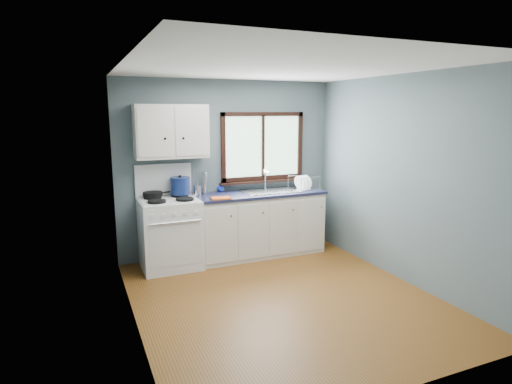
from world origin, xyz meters
name	(u,v)px	position (x,y,z in m)	size (l,w,h in m)	color
floor	(283,299)	(0.00, 0.00, -0.01)	(3.20, 3.60, 0.02)	brown
ceiling	(286,66)	(0.00, 0.00, 2.51)	(3.20, 3.60, 0.02)	white
wall_back	(228,168)	(0.00, 1.81, 1.25)	(3.20, 0.02, 2.50)	slate
wall_front	(405,231)	(0.00, -1.81, 1.25)	(3.20, 0.02, 2.50)	slate
wall_left	(129,200)	(-1.61, 0.00, 1.25)	(0.02, 3.60, 2.50)	slate
wall_right	(403,179)	(1.61, 0.00, 1.25)	(0.02, 3.60, 2.50)	slate
gas_range	(170,231)	(-0.95, 1.47, 0.49)	(0.76, 0.69, 1.36)	white
base_cabinets	(259,227)	(0.36, 1.49, 0.41)	(1.85, 0.60, 0.88)	silver
countertop	(259,194)	(0.36, 1.49, 0.90)	(1.89, 0.64, 0.04)	#161832
sink	(271,196)	(0.54, 1.49, 0.86)	(0.84, 0.46, 0.44)	silver
window	(263,151)	(0.54, 1.77, 1.48)	(1.36, 0.10, 1.03)	#9EC6A8
upper_cabinets	(171,131)	(-0.85, 1.63, 1.80)	(0.95, 0.35, 0.70)	silver
skillet	(153,194)	(-1.12, 1.62, 0.99)	(0.41, 0.32, 0.05)	black
stockpot	(180,186)	(-0.76, 1.60, 1.08)	(0.34, 0.34, 0.26)	navy
utensil_crock	(197,190)	(-0.52, 1.63, 0.99)	(0.12, 0.12, 0.36)	silver
thermos	(205,183)	(-0.40, 1.68, 1.07)	(0.07, 0.07, 0.31)	silver
soap_bottle	(222,184)	(-0.12, 1.73, 1.04)	(0.09, 0.09, 0.24)	blue
dish_towel	(221,198)	(-0.30, 1.27, 0.93)	(0.25, 0.18, 0.02)	#D4541D
dish_rack	(303,185)	(1.07, 1.48, 0.97)	(0.46, 0.39, 0.21)	silver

